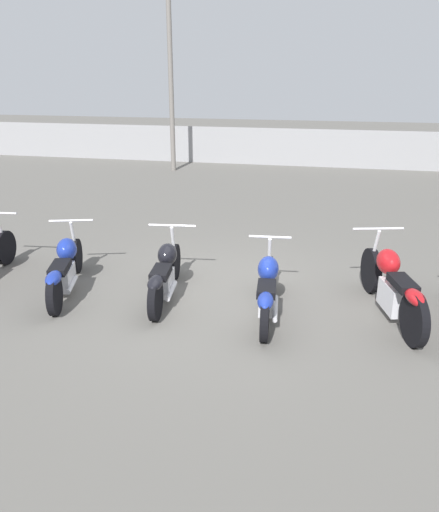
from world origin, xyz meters
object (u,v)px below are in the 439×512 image
(light_pole_left, at_px, (169,36))
(motorcycle_slot_2, at_px, (165,273))
(motorcycle_slot_1, at_px, (65,268))
(motorcycle_slot_3, at_px, (267,289))
(motorcycle_slot_4, at_px, (392,286))

(light_pole_left, height_order, motorcycle_slot_2, light_pole_left)
(light_pole_left, distance_m, motorcycle_slot_1, 10.85)
(motorcycle_slot_2, bearing_deg, motorcycle_slot_3, -15.72)
(motorcycle_slot_1, xyz_separation_m, motorcycle_slot_3, (3.06, -0.11, 0.00))
(motorcycle_slot_3, distance_m, motorcycle_slot_4, 1.67)
(motorcycle_slot_2, xyz_separation_m, motorcycle_slot_4, (3.16, 0.11, 0.06))
(light_pole_left, xyz_separation_m, motorcycle_slot_1, (1.49, -10.04, -3.84))
(motorcycle_slot_3, bearing_deg, motorcycle_slot_1, 172.71)
(motorcycle_slot_1, bearing_deg, motorcycle_slot_4, -14.35)
(motorcycle_slot_2, xyz_separation_m, motorcycle_slot_3, (1.52, -0.23, 0.00))
(motorcycle_slot_1, bearing_deg, light_pole_left, 81.26)
(motorcycle_slot_3, height_order, motorcycle_slot_4, motorcycle_slot_4)
(motorcycle_slot_3, xyz_separation_m, motorcycle_slot_4, (1.64, 0.34, 0.05))
(motorcycle_slot_1, distance_m, motorcycle_slot_2, 1.54)
(motorcycle_slot_1, height_order, motorcycle_slot_2, motorcycle_slot_2)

